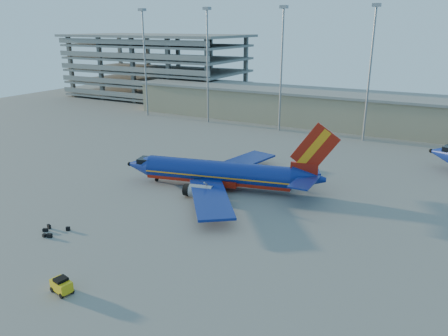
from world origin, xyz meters
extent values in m
plane|color=slate|center=(0.00, 0.00, 0.00)|extent=(220.00, 220.00, 0.00)
cube|color=gray|center=(10.00, 58.00, 4.00)|extent=(120.00, 15.00, 8.00)
cube|color=slate|center=(10.00, 58.00, 8.20)|extent=(122.00, 16.00, 0.60)
cube|color=slate|center=(-62.00, 74.00, 1.00)|extent=(60.00, 30.00, 0.70)
cube|color=slate|center=(-62.00, 74.00, 5.20)|extent=(60.00, 30.00, 0.70)
cube|color=slate|center=(-62.00, 74.00, 9.40)|extent=(60.00, 30.00, 0.70)
cube|color=slate|center=(-62.00, 74.00, 13.60)|extent=(60.00, 30.00, 0.70)
cube|color=slate|center=(-62.00, 74.00, 17.80)|extent=(60.00, 30.00, 0.70)
cube|color=slate|center=(-62.00, 74.00, 21.00)|extent=(62.00, 32.00, 0.80)
cube|color=slate|center=(-62.00, 87.00, 10.50)|extent=(1.20, 1.20, 21.00)
cylinder|color=gray|center=(-45.00, 46.00, 14.00)|extent=(0.44, 0.44, 28.00)
cube|color=gray|center=(-45.00, 46.00, 28.30)|extent=(1.60, 1.60, 0.70)
cylinder|color=gray|center=(-25.00, 46.00, 14.00)|extent=(0.44, 0.44, 28.00)
cube|color=gray|center=(-25.00, 46.00, 28.30)|extent=(1.60, 1.60, 0.70)
cylinder|color=gray|center=(-5.00, 46.00, 14.00)|extent=(0.44, 0.44, 28.00)
cube|color=gray|center=(-5.00, 46.00, 28.30)|extent=(1.60, 1.60, 0.70)
cylinder|color=gray|center=(15.00, 46.00, 14.00)|extent=(0.44, 0.44, 28.00)
cube|color=gray|center=(15.00, 46.00, 28.30)|extent=(1.60, 1.60, 0.70)
cylinder|color=navy|center=(1.23, 4.60, 2.59)|extent=(23.21, 8.44, 3.54)
cube|color=#A61A0D|center=(1.23, 4.60, 1.68)|extent=(23.07, 7.79, 1.25)
cube|color=orange|center=(1.23, 4.60, 2.35)|extent=(23.22, 8.48, 0.21)
cone|color=navy|center=(-11.95, 1.67, 2.59)|extent=(4.70, 4.33, 3.54)
cube|color=black|center=(-10.74, 1.94, 3.50)|extent=(2.78, 2.93, 0.77)
cone|color=navy|center=(14.88, 7.63, 2.92)|extent=(5.63, 4.54, 3.54)
cube|color=#A61A0D|center=(14.14, 7.46, 4.21)|extent=(4.04, 1.39, 2.11)
cube|color=#A61A0D|center=(15.44, 7.75, 7.57)|extent=(6.93, 1.82, 7.64)
cube|color=orange|center=(15.26, 7.71, 7.57)|extent=(4.65, 1.41, 5.99)
cube|color=navy|center=(13.80, 10.72, 3.45)|extent=(5.16, 6.77, 0.21)
cube|color=navy|center=(15.22, 4.37, 3.45)|extent=(2.93, 6.16, 0.21)
cube|color=navy|center=(0.81, 13.14, 1.72)|extent=(7.65, 15.50, 0.34)
cube|color=navy|center=(4.46, -3.32, 1.72)|extent=(12.68, 14.78, 0.34)
cube|color=#A61A0D|center=(1.70, 4.70, 1.29)|extent=(6.42, 4.89, 0.96)
cylinder|color=gray|center=(-0.97, 9.21, 1.10)|extent=(3.80, 2.71, 2.01)
cylinder|color=gray|center=(1.19, -0.52, 1.10)|extent=(3.80, 2.71, 2.01)
cylinder|color=gray|center=(-9.05, 2.31, 0.53)|extent=(0.27, 0.27, 1.05)
cylinder|color=black|center=(-9.05, 2.31, 0.31)|extent=(0.65, 0.37, 0.61)
cylinder|color=black|center=(2.09, 7.34, 0.40)|extent=(0.90, 0.69, 0.80)
cylinder|color=black|center=(3.17, 2.48, 0.40)|extent=(0.90, 0.69, 0.80)
cone|color=navy|center=(31.48, 31.99, 2.90)|extent=(5.41, 5.04, 3.97)
cube|color=gold|center=(1.94, -27.33, 0.77)|extent=(2.37, 1.65, 1.03)
cube|color=black|center=(1.94, -27.33, 1.39)|extent=(1.24, 1.32, 0.36)
cylinder|color=black|center=(1.25, -26.61, 0.27)|extent=(0.56, 0.29, 0.54)
cylinder|color=black|center=(1.02, -27.72, 0.27)|extent=(0.56, 0.29, 0.54)
cylinder|color=black|center=(2.86, -26.94, 0.27)|extent=(0.56, 0.29, 0.54)
cylinder|color=black|center=(2.63, -28.05, 0.27)|extent=(0.56, 0.29, 0.54)
cube|color=black|center=(-10.15, -19.10, 0.20)|extent=(0.71, 0.62, 0.40)
cube|color=black|center=(-9.07, -20.15, 0.19)|extent=(0.54, 0.50, 0.37)
cube|color=black|center=(-8.38, -19.96, 0.25)|extent=(0.68, 0.46, 0.50)
cube|color=black|center=(-10.44, -18.28, 0.27)|extent=(0.59, 0.41, 0.53)
cube|color=black|center=(-7.86, -17.57, 0.26)|extent=(0.56, 0.49, 0.51)
camera|label=1|loc=(32.81, -51.60, 24.43)|focal=35.00mm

